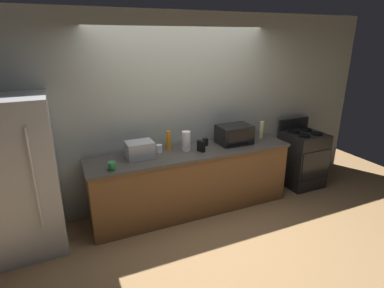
{
  "coord_description": "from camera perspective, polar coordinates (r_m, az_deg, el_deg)",
  "views": [
    {
      "loc": [
        -1.61,
        -3.19,
        2.37
      ],
      "look_at": [
        0.0,
        0.4,
        1.0
      ],
      "focal_mm": 28.87,
      "sensor_mm": 36.0,
      "label": 1
    }
  ],
  "objects": [
    {
      "name": "bottle_dish_soap",
      "position": [
        4.23,
        -4.36,
        0.68
      ],
      "size": [
        0.06,
        0.06,
        0.26
      ],
      "primitive_type": "cylinder",
      "color": "orange",
      "rests_on": "counter_run"
    },
    {
      "name": "mug_green",
      "position": [
        3.71,
        -14.55,
        -3.92
      ],
      "size": [
        0.09,
        0.09,
        0.1
      ],
      "primitive_type": "cylinder",
      "color": "#2D8C47",
      "rests_on": "counter_run"
    },
    {
      "name": "stove_range",
      "position": [
        5.43,
        19.64,
        -2.54
      ],
      "size": [
        0.6,
        0.61,
        1.08
      ],
      "color": "black",
      "rests_on": "ground_plane"
    },
    {
      "name": "refrigerator",
      "position": [
        3.9,
        -28.78,
        -5.43
      ],
      "size": [
        0.72,
        0.73,
        1.8
      ],
      "color": "#B7BABF",
      "rests_on": "ground_plane"
    },
    {
      "name": "toaster_oven",
      "position": [
        4.0,
        -9.62,
        -1.03
      ],
      "size": [
        0.34,
        0.26,
        0.21
      ],
      "primitive_type": "cube",
      "color": "#B7BABF",
      "rests_on": "counter_run"
    },
    {
      "name": "microwave",
      "position": [
        4.51,
        7.81,
        1.78
      ],
      "size": [
        0.48,
        0.35,
        0.27
      ],
      "color": "black",
      "rests_on": "counter_run"
    },
    {
      "name": "ground_plane",
      "position": [
        4.28,
        2.26,
        -14.38
      ],
      "size": [
        8.0,
        8.0,
        0.0
      ],
      "primitive_type": "plane",
      "color": "#A87F51"
    },
    {
      "name": "cordless_phone",
      "position": [
        4.16,
        1.69,
        -0.39
      ],
      "size": [
        0.08,
        0.12,
        0.15
      ],
      "primitive_type": "cube",
      "rotation": [
        0.0,
        0.0,
        0.34
      ],
      "color": "black",
      "rests_on": "counter_run"
    },
    {
      "name": "mug_white",
      "position": [
        4.15,
        -6.08,
        -0.86
      ],
      "size": [
        0.08,
        0.08,
        0.11
      ],
      "primitive_type": "cylinder",
      "color": "white",
      "rests_on": "counter_run"
    },
    {
      "name": "paper_towel_roll",
      "position": [
        4.17,
        -1.08,
        0.54
      ],
      "size": [
        0.12,
        0.12,
        0.27
      ],
      "primitive_type": "cylinder",
      "color": "white",
      "rests_on": "counter_run"
    },
    {
      "name": "counter_run",
      "position": [
        4.37,
        0.0,
        -6.8
      ],
      "size": [
        2.84,
        0.64,
        0.9
      ],
      "color": "brown",
      "rests_on": "ground_plane"
    },
    {
      "name": "mug_black",
      "position": [
        4.41,
        2.48,
        0.4
      ],
      "size": [
        0.08,
        0.08,
        0.1
      ],
      "primitive_type": "cylinder",
      "color": "black",
      "rests_on": "counter_run"
    },
    {
      "name": "back_wall",
      "position": [
        4.43,
        -2.18,
        5.87
      ],
      "size": [
        6.4,
        0.1,
        2.7
      ],
      "primitive_type": "cube",
      "color": "#9EA399",
      "rests_on": "ground_plane"
    },
    {
      "name": "bottle_hand_soap",
      "position": [
        4.8,
        12.73,
        2.54
      ],
      "size": [
        0.06,
        0.06,
        0.27
      ],
      "primitive_type": "cylinder",
      "color": "beige",
      "rests_on": "counter_run"
    }
  ]
}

